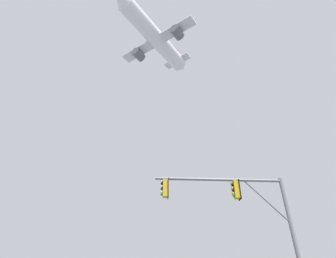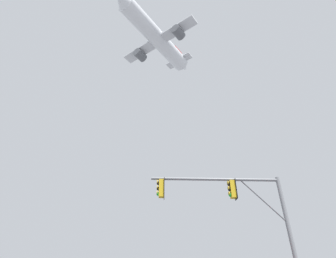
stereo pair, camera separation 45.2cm
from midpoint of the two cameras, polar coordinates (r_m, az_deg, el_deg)
signal_pole_near at (r=13.98m, az=14.91°, el=-16.24°), size 6.75×0.49×6.49m
airplane at (r=62.18m, az=-3.01°, el=19.26°), size 17.83×21.64×6.82m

